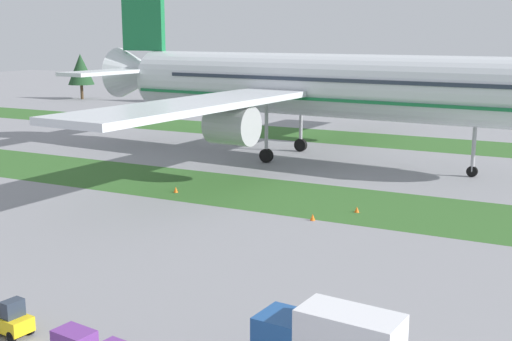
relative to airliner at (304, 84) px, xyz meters
name	(u,v)px	position (x,y,z in m)	size (l,w,h in m)	color
grass_strip_near	(327,201)	(10.56, -18.91, -9.34)	(320.00, 12.82, 0.01)	#336028
grass_strip_far	(422,143)	(10.56, 18.73, -9.34)	(320.00, 12.82, 0.01)	#336028
airliner	(304,84)	(0.00, 0.00, 0.00)	(60.58, 75.08, 26.03)	silver
baggage_tug	(10,320)	(5.93, -52.75, -8.53)	(2.74, 1.61, 1.97)	yellow
taxiway_marker_0	(313,217)	(11.80, -25.55, -9.06)	(0.44, 0.44, 0.58)	orange
taxiway_marker_1	(176,190)	(-4.12, -22.46, -9.06)	(0.44, 0.44, 0.57)	orange
taxiway_marker_2	(357,209)	(14.28, -21.36, -9.09)	(0.44, 0.44, 0.52)	orange
distant_tree_line	(436,81)	(5.60, 49.24, -2.51)	(181.94, 10.28, 12.66)	#4C3823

